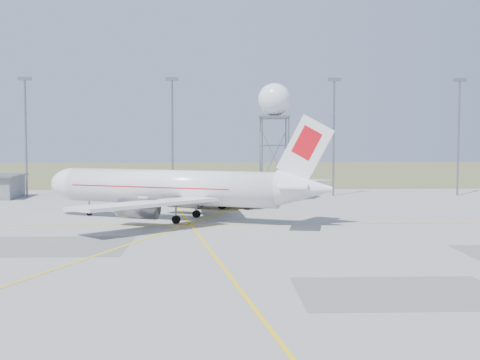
{
  "coord_description": "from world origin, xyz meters",
  "views": [
    {
      "loc": [
        -2.56,
        -49.62,
        10.89
      ],
      "look_at": [
        0.72,
        40.0,
        4.62
      ],
      "focal_mm": 50.0,
      "sensor_mm": 36.0,
      "label": 1
    }
  ],
  "objects": [
    {
      "name": "ground",
      "position": [
        0.0,
        0.0,
        0.0
      ],
      "size": [
        400.0,
        400.0,
        0.0
      ],
      "primitive_type": "plane",
      "color": "#959691",
      "rests_on": "ground"
    },
    {
      "name": "grass_strip",
      "position": [
        0.0,
        140.0,
        0.01
      ],
      "size": [
        400.0,
        120.0,
        0.03
      ],
      "primitive_type": "cube",
      "color": "#5E6538",
      "rests_on": "ground"
    },
    {
      "name": "mast_a",
      "position": [
        -35.0,
        66.0,
        12.07
      ],
      "size": [
        2.2,
        0.5,
        20.5
      ],
      "color": "slate",
      "rests_on": "ground"
    },
    {
      "name": "mast_b",
      "position": [
        -10.0,
        66.0,
        12.07
      ],
      "size": [
        2.2,
        0.5,
        20.5
      ],
      "color": "slate",
      "rests_on": "ground"
    },
    {
      "name": "mast_c",
      "position": [
        18.0,
        66.0,
        12.07
      ],
      "size": [
        2.2,
        0.5,
        20.5
      ],
      "color": "slate",
      "rests_on": "ground"
    },
    {
      "name": "mast_d",
      "position": [
        40.0,
        66.0,
        12.07
      ],
      "size": [
        2.2,
        0.5,
        20.5
      ],
      "color": "slate",
      "rests_on": "ground"
    },
    {
      "name": "airliner_main",
      "position": [
        -7.61,
        34.16,
        4.02
      ],
      "size": [
        37.08,
        34.72,
        13.11
      ],
      "rotation": [
        0.0,
        0.0,
        2.75
      ],
      "color": "white",
      "rests_on": "ground"
    },
    {
      "name": "radar_tower",
      "position": [
        6.82,
        57.01,
        10.59
      ],
      "size": [
        5.22,
        5.22,
        18.88
      ],
      "color": "slate",
      "rests_on": "ground"
    },
    {
      "name": "fire_truck",
      "position": [
        -1.11,
        47.25,
        1.92
      ],
      "size": [
        10.36,
        5.1,
        4.0
      ],
      "rotation": [
        0.0,
        0.0,
        -0.14
      ],
      "color": "gold",
      "rests_on": "ground"
    }
  ]
}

